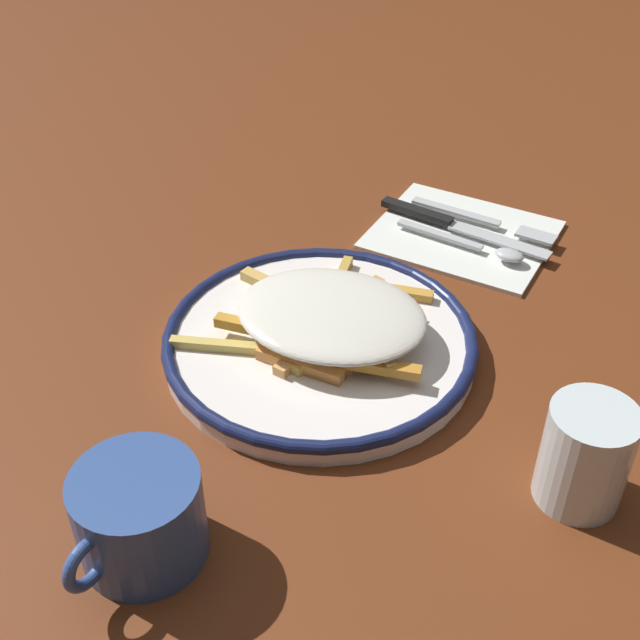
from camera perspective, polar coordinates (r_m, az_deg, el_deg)
ground_plane at (r=0.79m, az=0.00°, el=-2.18°), size 2.60×2.60×0.00m
plate at (r=0.78m, az=0.00°, el=-1.46°), size 0.30×0.30×0.02m
fries_heap at (r=0.76m, az=0.69°, el=0.23°), size 0.21×0.23×0.04m
napkin at (r=0.97m, az=9.81°, el=5.94°), size 0.18×0.21×0.01m
fork at (r=0.98m, az=11.19°, el=6.79°), size 0.02×0.18×0.01m
knife at (r=0.97m, az=8.85°, el=6.68°), size 0.02×0.21×0.01m
spoon at (r=0.93m, az=11.09°, el=4.99°), size 0.02×0.15×0.01m
water_glass at (r=0.66m, az=17.87°, el=-8.90°), size 0.07×0.07×0.09m
coffee_mug at (r=0.62m, az=-12.43°, el=-13.17°), size 0.12×0.09×0.08m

